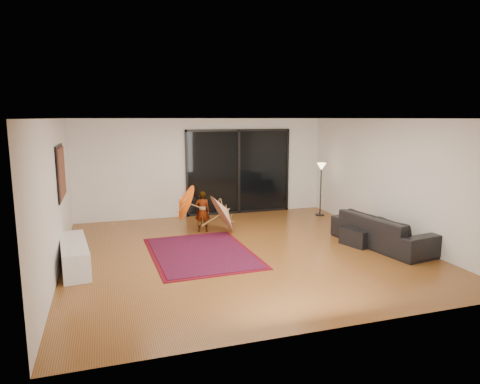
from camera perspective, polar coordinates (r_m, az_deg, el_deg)
name	(u,v)px	position (r m, az deg, el deg)	size (l,w,h in m)	color
floor	(243,251)	(8.91, 0.42, -7.86)	(7.00, 7.00, 0.00)	#9A562A
ceiling	(243,118)	(8.49, 0.44, 9.77)	(7.00, 7.00, 0.00)	white
wall_back	(204,168)	(11.94, -4.80, 3.27)	(7.00, 7.00, 0.00)	silver
wall_front	(331,229)	(5.45, 11.98, -4.84)	(7.00, 7.00, 0.00)	silver
wall_left	(55,196)	(8.23, -23.43, -0.49)	(7.00, 7.00, 0.00)	silver
wall_right	(390,179)	(10.23, 19.42, 1.64)	(7.00, 7.00, 0.00)	silver
sliding_door	(239,172)	(12.19, -0.17, 2.73)	(3.06, 0.07, 2.40)	black
painting	(61,172)	(9.17, -22.74, 2.44)	(0.04, 1.28, 1.08)	black
media_console	(74,255)	(8.44, -21.22, -7.84)	(0.44, 1.76, 0.49)	white
speaker	(75,258)	(8.54, -21.16, -8.18)	(0.29, 0.29, 0.33)	#424244
persian_rug	(201,253)	(8.81, -5.20, -8.05)	(2.07, 2.83, 0.02)	#560712
sofa	(383,230)	(9.65, 18.49, -4.89)	(2.34, 0.92, 0.68)	black
ottoman	(360,236)	(9.67, 15.73, -5.69)	(0.64, 0.64, 0.37)	black
floor_lamp	(321,174)	(12.11, 10.77, 2.35)	(0.25, 0.25, 1.48)	black
child	(202,211)	(10.30, -5.04, -2.60)	(0.36, 0.24, 0.99)	#999999
parasol_orange	(180,204)	(10.10, -8.04, -1.53)	(0.51, 0.87, 0.88)	#FE5B0D
parasol_white	(228,211)	(10.30, -1.60, -2.52)	(0.65, 1.01, 1.00)	silver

